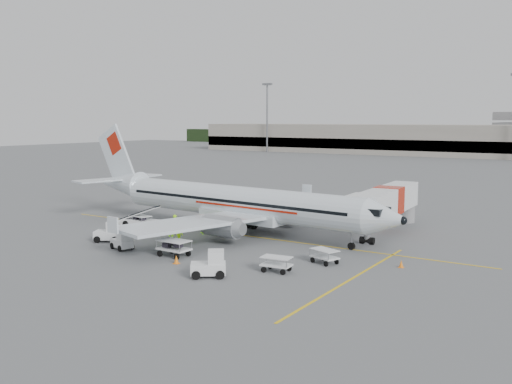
# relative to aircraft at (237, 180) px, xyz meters

# --- Properties ---
(ground) EXTENTS (360.00, 360.00, 0.00)m
(ground) POSITION_rel_aircraft_xyz_m (1.43, -0.94, -4.91)
(ground) COLOR #56595B
(stripe_lead) EXTENTS (44.00, 0.20, 0.01)m
(stripe_lead) POSITION_rel_aircraft_xyz_m (1.43, -0.94, -4.90)
(stripe_lead) COLOR yellow
(stripe_lead) RESTS_ON ground
(stripe_cross) EXTENTS (0.20, 20.00, 0.01)m
(stripe_cross) POSITION_rel_aircraft_xyz_m (15.43, -8.94, -4.90)
(stripe_cross) COLOR yellow
(stripe_cross) RESTS_ON ground
(terminal_west) EXTENTS (110.00, 22.00, 9.00)m
(terminal_west) POSITION_rel_aircraft_xyz_m (-38.57, 129.06, -0.41)
(terminal_west) COLOR gray
(terminal_west) RESTS_ON ground
(mast_west) EXTENTS (3.20, 1.20, 22.00)m
(mast_west) POSITION_rel_aircraft_xyz_m (-68.57, 117.06, 6.09)
(mast_west) COLOR slate
(mast_west) RESTS_ON ground
(aircraft) EXTENTS (37.84, 30.82, 9.82)m
(aircraft) POSITION_rel_aircraft_xyz_m (0.00, 0.00, 0.00)
(aircraft) COLOR silver
(aircraft) RESTS_ON ground
(jet_bridge) EXTENTS (3.89, 16.51, 4.30)m
(jet_bridge) POSITION_rel_aircraft_xyz_m (11.95, 7.65, -2.76)
(jet_bridge) COLOR silver
(jet_bridge) RESTS_ON ground
(belt_loader) EXTENTS (5.29, 2.76, 2.73)m
(belt_loader) POSITION_rel_aircraft_xyz_m (-9.40, -2.94, -3.55)
(belt_loader) COLOR silver
(belt_loader) RESTS_ON ground
(tug_fore) EXTENTS (2.69, 2.47, 1.81)m
(tug_fore) POSITION_rel_aircraft_xyz_m (7.07, -13.71, -4.00)
(tug_fore) COLOR silver
(tug_fore) RESTS_ON ground
(tug_mid) EXTENTS (2.21, 1.65, 1.52)m
(tug_mid) POSITION_rel_aircraft_xyz_m (-3.91, -10.92, -4.15)
(tug_mid) COLOR silver
(tug_mid) RESTS_ON ground
(tug_aft) EXTENTS (2.67, 2.24, 1.79)m
(tug_aft) POSITION_rel_aircraft_xyz_m (-7.07, -9.44, -4.01)
(tug_aft) COLOR silver
(tug_aft) RESTS_ON ground
(cart_loaded_a) EXTENTS (2.57, 1.58, 1.31)m
(cart_loaded_a) POSITION_rel_aircraft_xyz_m (1.33, -10.56, -4.25)
(cart_loaded_a) COLOR silver
(cart_loaded_a) RESTS_ON ground
(cart_loaded_b) EXTENTS (2.38, 1.64, 1.15)m
(cart_loaded_b) POSITION_rel_aircraft_xyz_m (-9.58, -2.94, -4.34)
(cart_loaded_b) COLOR silver
(cart_loaded_b) RESTS_ON ground
(cart_empty_a) EXTENTS (2.21, 1.47, 1.09)m
(cart_empty_a) POSITION_rel_aircraft_xyz_m (10.30, -10.15, -4.37)
(cart_empty_a) COLOR silver
(cart_empty_a) RESTS_ON ground
(cart_empty_b) EXTENTS (2.36, 1.87, 1.07)m
(cart_empty_b) POSITION_rel_aircraft_xyz_m (12.09, -6.21, -4.37)
(cart_empty_b) COLOR silver
(cart_empty_b) RESTS_ON ground
(cone_nose) EXTENTS (0.35, 0.35, 0.57)m
(cone_nose) POSITION_rel_aircraft_xyz_m (17.24, -4.32, -4.62)
(cone_nose) COLOR orange
(cone_nose) RESTS_ON ground
(cone_port) EXTENTS (0.38, 0.38, 0.62)m
(cone_port) POSITION_rel_aircraft_xyz_m (4.99, 10.26, -4.60)
(cone_port) COLOR orange
(cone_port) RESTS_ON ground
(cone_stbd) EXTENTS (0.40, 0.40, 0.66)m
(cone_stbd) POSITION_rel_aircraft_xyz_m (2.94, -12.17, -4.58)
(cone_stbd) COLOR orange
(cone_stbd) RESTS_ON ground
(crew_a) EXTENTS (0.78, 0.83, 1.91)m
(crew_a) POSITION_rel_aircraft_xyz_m (-3.93, -4.27, -3.96)
(crew_a) COLOR #A0F90F
(crew_a) RESTS_ON ground
(crew_b) EXTENTS (1.09, 1.06, 1.77)m
(crew_b) POSITION_rel_aircraft_xyz_m (-2.24, -2.47, -4.03)
(crew_b) COLOR #A0F90F
(crew_b) RESTS_ON ground
(crew_c) EXTENTS (0.94, 1.23, 1.68)m
(crew_c) POSITION_rel_aircraft_xyz_m (-1.49, -6.52, -4.07)
(crew_c) COLOR #A0F90F
(crew_c) RESTS_ON ground
(crew_d) EXTENTS (1.08, 0.92, 1.74)m
(crew_d) POSITION_rel_aircraft_xyz_m (-3.29, -5.62, -4.04)
(crew_d) COLOR #A0F90F
(crew_d) RESTS_ON ground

